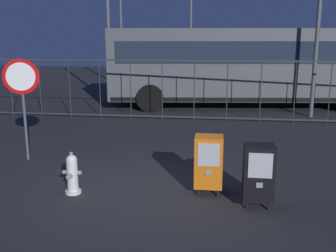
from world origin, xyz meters
name	(u,v)px	position (x,y,z in m)	size (l,w,h in m)	color
ground_plane	(143,189)	(0.00, 0.00, 0.00)	(60.00, 60.00, 0.00)	#262628
fire_hydrant	(72,174)	(-1.17, -0.35, 0.35)	(0.33, 0.31, 0.75)	silver
newspaper_box_primary	(259,172)	(1.96, -0.48, 0.57)	(0.48, 0.42, 1.02)	black
newspaper_box_secondary	(209,161)	(1.16, -0.02, 0.57)	(0.48, 0.42, 1.02)	black
stop_sign	(22,88)	(-2.89, 1.38, 1.60)	(0.71, 0.31, 2.23)	#4C4F54
fence_barrier	(178,89)	(0.00, 6.12, 1.02)	(18.03, 0.04, 2.00)	#2D2D33
bus_near	(246,63)	(2.34, 9.12, 1.71)	(10.71, 3.68, 3.00)	#4C5156
street_light_near_right	(191,12)	(-0.24, 14.90, 4.02)	(0.32, 0.32, 6.92)	#4C4F54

